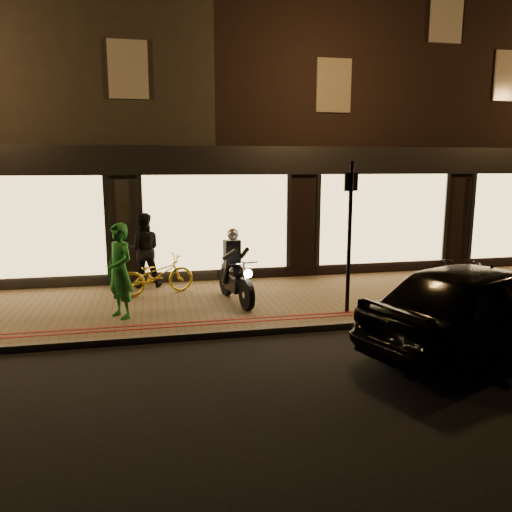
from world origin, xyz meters
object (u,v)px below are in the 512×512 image
Objects in this scene: sign_post at (350,229)px; bicycle_gold at (157,275)px; motorcycle at (235,274)px; person_green at (120,271)px; parked_car at (481,306)px.

sign_post reaches higher than bicycle_gold.
bicycle_gold is (-3.74, 2.17, -1.22)m from sign_post.
motorcycle is 0.64× the size of sign_post.
person_green reaches higher than parked_car.
sign_post is (2.09, -1.20, 1.06)m from motorcycle.
sign_post reaches higher than motorcycle.
sign_post is 1.74× the size of bicycle_gold.
motorcycle reaches higher than bicycle_gold.
parked_car is at bearing 28.15° from person_green.
bicycle_gold is at bearing 119.61° from person_green.
motorcycle is 2.63m from sign_post.
person_green is at bearing 172.96° from sign_post.
motorcycle is 0.43× the size of parked_car.
parked_car is (1.43, -2.18, -1.03)m from sign_post.
person_green is at bearing 44.35° from parked_car.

